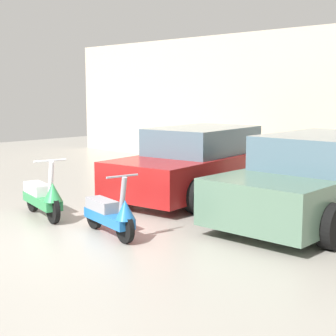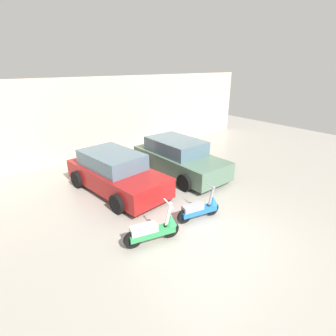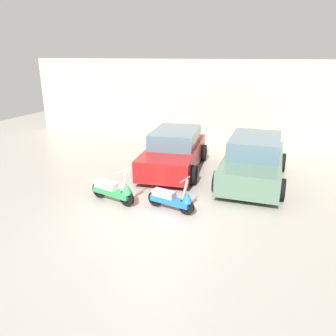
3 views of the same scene
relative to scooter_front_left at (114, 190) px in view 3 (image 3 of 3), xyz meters
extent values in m
plane|color=#9E998E|center=(1.37, -0.72, -0.37)|extent=(28.00, 28.00, 0.00)
cube|color=beige|center=(1.37, 7.27, 1.50)|extent=(19.60, 0.12, 3.75)
cylinder|color=black|center=(0.44, -0.10, -0.14)|extent=(0.47, 0.18, 0.47)
cylinder|color=black|center=(-0.57, 0.13, -0.14)|extent=(0.47, 0.18, 0.47)
cube|color=#2D8C4C|center=(-0.07, 0.01, -0.08)|extent=(1.25, 0.54, 0.16)
cube|color=white|center=(-0.28, 0.06, 0.09)|extent=(0.72, 0.41, 0.18)
cylinder|color=white|center=(0.39, -0.09, 0.33)|extent=(0.23, 0.12, 0.66)
cylinder|color=white|center=(0.39, -0.09, 0.66)|extent=(0.15, 0.53, 0.03)
cone|color=#2D8C4C|center=(0.46, -0.10, 0.15)|extent=(0.37, 0.37, 0.30)
cylinder|color=black|center=(2.11, 0.00, -0.15)|extent=(0.44, 0.16, 0.43)
cylinder|color=black|center=(1.17, 0.18, -0.15)|extent=(0.44, 0.16, 0.43)
cube|color=#1E66B2|center=(1.64, 0.09, -0.10)|extent=(1.16, 0.47, 0.15)
cube|color=gray|center=(1.44, 0.13, 0.06)|extent=(0.67, 0.37, 0.17)
cylinder|color=gray|center=(2.06, 0.01, 0.28)|extent=(0.21, 0.11, 0.62)
cylinder|color=gray|center=(2.06, 0.01, 0.59)|extent=(0.12, 0.50, 0.03)
cone|color=#1E66B2|center=(2.13, 0.00, 0.12)|extent=(0.34, 0.34, 0.28)
cube|color=maroon|center=(0.61, 3.23, 0.15)|extent=(2.26, 4.32, 0.69)
cube|color=slate|center=(0.58, 3.47, 0.76)|extent=(1.81, 2.49, 0.54)
cylinder|color=black|center=(1.67, 2.08, -0.06)|extent=(0.30, 0.65, 0.63)
cylinder|color=black|center=(-0.10, 1.84, -0.06)|extent=(0.30, 0.65, 0.63)
cylinder|color=black|center=(1.33, 4.61, -0.06)|extent=(0.30, 0.65, 0.63)
cylinder|color=black|center=(-0.44, 4.37, -0.06)|extent=(0.30, 0.65, 0.63)
cube|color=#51705B|center=(3.39, 3.07, 0.16)|extent=(1.90, 4.27, 0.70)
cube|color=slate|center=(3.38, 3.32, 0.78)|extent=(1.62, 2.41, 0.55)
cylinder|color=black|center=(4.35, 1.80, -0.05)|extent=(0.24, 0.65, 0.64)
cylinder|color=black|center=(2.53, 1.74, -0.05)|extent=(0.24, 0.65, 0.64)
cylinder|color=black|center=(4.26, 4.41, -0.05)|extent=(0.24, 0.65, 0.64)
cylinder|color=black|center=(2.44, 4.35, -0.05)|extent=(0.24, 0.65, 0.64)
camera|label=1|loc=(7.51, -4.63, 1.77)|focal=55.00mm
camera|label=2|loc=(-3.13, -4.67, 3.94)|focal=28.00mm
camera|label=3|loc=(4.37, -7.32, 3.56)|focal=35.00mm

